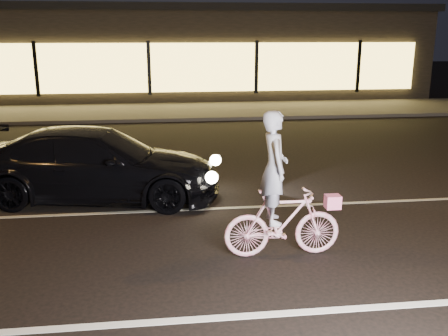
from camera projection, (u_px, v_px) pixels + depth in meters
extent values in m
plane|color=black|center=(129.00, 263.00, 6.79)|extent=(90.00, 90.00, 0.00)
cube|color=silver|center=(121.00, 324.00, 5.35)|extent=(60.00, 0.12, 0.01)
cube|color=gray|center=(136.00, 212.00, 8.70)|extent=(60.00, 0.10, 0.01)
cube|color=#383533|center=(150.00, 112.00, 19.22)|extent=(30.00, 4.00, 0.12)
cube|color=black|center=(151.00, 54.00, 24.45)|extent=(25.00, 8.00, 4.00)
cube|color=black|center=(149.00, 10.00, 23.91)|extent=(25.40, 8.40, 0.30)
cube|color=#F6CC56|center=(149.00, 68.00, 20.63)|extent=(23.00, 0.15, 2.00)
cube|color=black|center=(36.00, 69.00, 20.03)|extent=(0.15, 0.08, 2.20)
cube|color=black|center=(149.00, 68.00, 20.56)|extent=(0.15, 0.08, 2.20)
cube|color=black|center=(256.00, 67.00, 21.08)|extent=(0.15, 0.08, 2.20)
cube|color=black|center=(358.00, 66.00, 21.61)|extent=(0.15, 0.08, 2.20)
imported|color=#D53E69|center=(283.00, 223.00, 6.89)|extent=(1.63, 0.46, 0.98)
imported|color=white|center=(274.00, 168.00, 6.67)|extent=(0.37, 0.56, 1.54)
cube|color=#FF589B|center=(333.00, 202.00, 6.90)|extent=(0.21, 0.17, 0.19)
imported|color=black|center=(97.00, 164.00, 9.27)|extent=(4.79, 2.55, 1.32)
sphere|color=#FFF2BF|center=(215.00, 160.00, 9.79)|extent=(0.22, 0.22, 0.22)
sphere|color=#FFF2BF|center=(212.00, 177.00, 8.62)|extent=(0.22, 0.22, 0.22)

